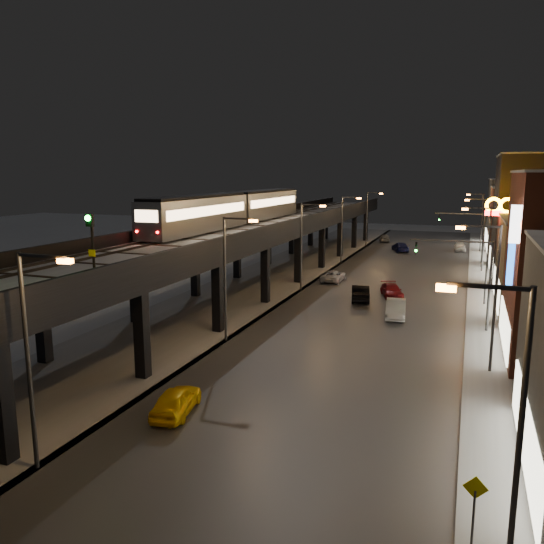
% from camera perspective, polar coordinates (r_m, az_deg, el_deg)
% --- Properties ---
extents(ground, '(220.00, 220.00, 0.00)m').
position_cam_1_polar(ground, '(28.05, -15.49, -15.04)').
color(ground, silver).
extents(road_surface, '(17.00, 120.00, 0.06)m').
position_cam_1_polar(road_surface, '(57.06, 12.21, -1.76)').
color(road_surface, '#46474D').
rests_on(road_surface, ground).
extents(sidewalk_right, '(4.00, 120.00, 0.14)m').
position_cam_1_polar(sidewalk_right, '(56.56, 22.28, -2.39)').
color(sidewalk_right, '#9FA1A8').
rests_on(sidewalk_right, ground).
extents(under_viaduct_pavement, '(11.00, 120.00, 0.06)m').
position_cam_1_polar(under_viaduct_pavement, '(60.41, -0.55, -0.85)').
color(under_viaduct_pavement, '#9FA1A8').
rests_on(under_viaduct_pavement, ground).
extents(elevated_viaduct, '(9.00, 100.00, 6.30)m').
position_cam_1_polar(elevated_viaduct, '(56.65, -1.71, 4.11)').
color(elevated_viaduct, black).
rests_on(elevated_viaduct, ground).
extents(viaduct_trackbed, '(8.40, 100.00, 0.32)m').
position_cam_1_polar(viaduct_trackbed, '(56.69, -1.67, 4.90)').
color(viaduct_trackbed, '#B2B7C1').
rests_on(viaduct_trackbed, elevated_viaduct).
extents(viaduct_parapet_streetside, '(0.30, 100.00, 1.10)m').
position_cam_1_polar(viaduct_parapet_streetside, '(55.18, 2.55, 5.22)').
color(viaduct_parapet_streetside, black).
rests_on(viaduct_parapet_streetside, elevated_viaduct).
extents(viaduct_parapet_far, '(0.30, 100.00, 1.10)m').
position_cam_1_polar(viaduct_parapet_far, '(58.44, -5.63, 5.48)').
color(viaduct_parapet_far, black).
rests_on(viaduct_parapet_far, elevated_viaduct).
extents(building_e, '(12.20, 12.20, 10.16)m').
position_cam_1_polar(building_e, '(83.00, 26.55, 4.67)').
color(building_e, brown).
rests_on(building_e, ground).
extents(building_f, '(12.20, 16.20, 11.16)m').
position_cam_1_polar(building_f, '(96.86, 25.76, 5.71)').
color(building_f, '#4A4A4A').
rests_on(building_f, ground).
extents(streetlight_left_0, '(2.57, 0.28, 9.00)m').
position_cam_1_polar(streetlight_left_0, '(22.92, -24.40, -7.42)').
color(streetlight_left_0, '#38383A').
rests_on(streetlight_left_0, ground).
extents(streetlight_right_0, '(2.56, 0.28, 9.00)m').
position_cam_1_polar(streetlight_right_0, '(16.72, 24.31, -14.03)').
color(streetlight_right_0, '#38383A').
rests_on(streetlight_right_0, ground).
extents(streetlight_left_1, '(2.57, 0.28, 9.00)m').
position_cam_1_polar(streetlight_left_1, '(37.40, -4.72, 0.17)').
color(streetlight_left_1, '#38383A').
rests_on(streetlight_left_1, ground).
extents(streetlight_right_1, '(2.56, 0.28, 9.00)m').
position_cam_1_polar(streetlight_right_1, '(33.95, 22.50, -1.66)').
color(streetlight_right_1, '#38383A').
rests_on(streetlight_right_1, ground).
extents(streetlight_left_2, '(2.57, 0.28, 9.00)m').
position_cam_1_polar(streetlight_left_2, '(54.04, 3.44, 3.38)').
color(streetlight_left_2, '#38383A').
rests_on(streetlight_left_2, ground).
extents(streetlight_right_2, '(2.56, 0.28, 9.00)m').
position_cam_1_polar(streetlight_right_2, '(51.71, 21.93, 2.32)').
color(streetlight_right_2, '#38383A').
rests_on(streetlight_right_2, ground).
extents(streetlight_left_3, '(2.57, 0.28, 9.00)m').
position_cam_1_polar(streetlight_left_3, '(71.34, 7.72, 5.03)').
color(streetlight_left_3, '#38383A').
rests_on(streetlight_left_3, ground).
extents(streetlight_right_3, '(2.56, 0.28, 9.00)m').
position_cam_1_polar(streetlight_right_3, '(69.60, 21.66, 4.25)').
color(streetlight_right_3, '#38383A').
rests_on(streetlight_right_3, ground).
extents(streetlight_left_4, '(2.57, 0.28, 9.00)m').
position_cam_1_polar(streetlight_left_4, '(88.92, 10.33, 6.02)').
color(streetlight_left_4, '#38383A').
rests_on(streetlight_left_4, ground).
extents(streetlight_right_4, '(2.56, 0.28, 9.00)m').
position_cam_1_polar(streetlight_right_4, '(87.53, 21.49, 5.40)').
color(streetlight_right_4, '#38383A').
rests_on(streetlight_right_4, ground).
extents(traffic_light_rig_a, '(6.10, 0.34, 7.00)m').
position_cam_1_polar(traffic_light_rig_a, '(42.91, 20.90, -0.15)').
color(traffic_light_rig_a, '#38383A').
rests_on(traffic_light_rig_a, ground).
extents(traffic_light_rig_b, '(6.10, 0.34, 7.00)m').
position_cam_1_polar(traffic_light_rig_b, '(72.64, 20.88, 3.95)').
color(traffic_light_rig_b, '#38383A').
rests_on(traffic_light_rig_b, ground).
extents(subway_train, '(2.82, 33.94, 3.37)m').
position_cam_1_polar(subway_train, '(57.66, -3.94, 6.87)').
color(subway_train, gray).
rests_on(subway_train, viaduct_trackbed).
extents(rail_signal, '(0.39, 0.45, 3.38)m').
position_cam_1_polar(rail_signal, '(27.53, -18.90, 3.91)').
color(rail_signal, black).
rests_on(rail_signal, viaduct_trackbed).
extents(car_taxi, '(2.30, 4.23, 1.37)m').
position_cam_1_polar(car_taxi, '(27.76, -10.25, -13.55)').
color(car_taxi, '#F7BE01').
rests_on(car_taxi, ground).
extents(car_near_white, '(2.56, 4.86, 1.52)m').
position_cam_1_polar(car_near_white, '(51.05, 9.47, -2.27)').
color(car_near_white, black).
rests_on(car_near_white, ground).
extents(car_mid_silver, '(2.14, 4.52, 1.25)m').
position_cam_1_polar(car_mid_silver, '(59.75, 6.64, -0.46)').
color(car_mid_silver, silver).
rests_on(car_mid_silver, ground).
extents(car_mid_dark, '(3.45, 5.15, 1.39)m').
position_cam_1_polar(car_mid_dark, '(84.75, 13.64, 2.59)').
color(car_mid_dark, '#11164E').
rests_on(car_mid_dark, ground).
extents(car_far_white, '(2.43, 4.35, 1.40)m').
position_cam_1_polar(car_far_white, '(96.49, 12.01, 3.60)').
color(car_far_white, gray).
rests_on(car_far_white, ground).
extents(car_onc_silver, '(2.09, 4.69, 1.50)m').
position_cam_1_polar(car_onc_silver, '(45.71, 13.17, -3.92)').
color(car_onc_silver, silver).
rests_on(car_onc_silver, ground).
extents(car_onc_white, '(3.00, 4.61, 1.24)m').
position_cam_1_polar(car_onc_white, '(53.16, 12.75, -2.03)').
color(car_onc_white, maroon).
rests_on(car_onc_white, ground).
extents(car_onc_red, '(1.93, 4.24, 1.41)m').
position_cam_1_polar(car_onc_red, '(87.65, 19.56, 2.54)').
color(car_onc_red, white).
rests_on(car_onc_red, ground).
extents(sign_mcdonalds, '(2.87, 0.42, 9.67)m').
position_cam_1_polar(sign_mcdonalds, '(57.30, 23.28, 5.54)').
color(sign_mcdonalds, '#38383A').
rests_on(sign_mcdonalds, ground).
extents(sign_citgo, '(2.15, 0.39, 10.20)m').
position_cam_1_polar(sign_citgo, '(33.02, 25.91, 2.19)').
color(sign_citgo, '#38383A').
rests_on(sign_citgo, ground).
extents(sign_carwash, '(1.75, 0.35, 9.07)m').
position_cam_1_polar(sign_carwash, '(35.92, 25.36, 0.71)').
color(sign_carwash, '#38383A').
rests_on(sign_carwash, ground).
extents(ped_crossing_sign, '(0.78, 0.08, 2.69)m').
position_cam_1_polar(ped_crossing_sign, '(19.24, 20.92, -22.48)').
color(ped_crossing_sign, '#38383A').
rests_on(ped_crossing_sign, ground).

